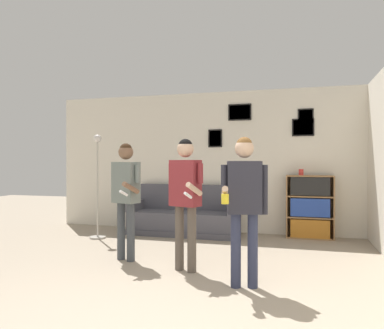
# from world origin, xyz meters

# --- Properties ---
(wall_back) EXTENTS (7.24, 0.08, 2.70)m
(wall_back) POSITION_xyz_m (0.01, 4.47, 1.36)
(wall_back) COLOR silver
(wall_back) RESTS_ON ground_plane
(couch) EXTENTS (2.04, 0.80, 0.90)m
(couch) POSITION_xyz_m (-0.81, 4.05, 0.29)
(couch) COLOR #4C4C56
(couch) RESTS_ON ground_plane
(bookshelf) EXTENTS (0.81, 0.30, 1.11)m
(bookshelf) POSITION_xyz_m (1.45, 4.25, 0.55)
(bookshelf) COLOR olive
(bookshelf) RESTS_ON ground_plane
(floor_lamp) EXTENTS (0.28, 0.28, 1.83)m
(floor_lamp) POSITION_xyz_m (-2.16, 3.22, 0.94)
(floor_lamp) COLOR #ADA89E
(floor_lamp) RESTS_ON ground_plane
(person_player_foreground_left) EXTENTS (0.48, 0.54, 1.60)m
(person_player_foreground_left) POSITION_xyz_m (-1.02, 2.00, 0.98)
(person_player_foreground_left) COLOR #3D4247
(person_player_foreground_left) RESTS_ON ground_plane
(person_player_foreground_center) EXTENTS (0.48, 0.54, 1.63)m
(person_player_foreground_center) POSITION_xyz_m (-0.09, 1.74, 1.00)
(person_player_foreground_center) COLOR brown
(person_player_foreground_center) RESTS_ON ground_plane
(person_watcher_holding_cup) EXTENTS (0.49, 0.48, 1.62)m
(person_watcher_holding_cup) POSITION_xyz_m (0.69, 1.33, 0.99)
(person_watcher_holding_cup) COLOR #2D334C
(person_watcher_holding_cup) RESTS_ON ground_plane
(bottle_on_floor) EXTENTS (0.06, 0.06, 0.24)m
(bottle_on_floor) POSITION_xyz_m (-1.60, 3.42, 0.09)
(bottle_on_floor) COLOR #3D6638
(bottle_on_floor) RESTS_ON ground_plane
(drinking_cup) EXTENTS (0.08, 0.08, 0.11)m
(drinking_cup) POSITION_xyz_m (1.30, 4.25, 1.16)
(drinking_cup) COLOR red
(drinking_cup) RESTS_ON bookshelf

